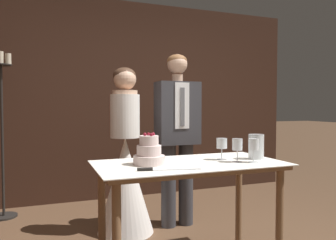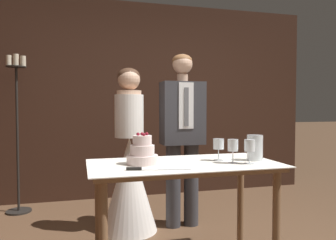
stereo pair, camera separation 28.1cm
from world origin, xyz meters
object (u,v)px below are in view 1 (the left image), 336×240
(wine_glass_middle, at_px, (254,146))
(candle_stand, at_px, (2,134))
(cake_knife, at_px, (157,169))
(bride, at_px, (125,172))
(groom, at_px, (177,130))
(cake_table, at_px, (189,177))
(hurricane_candle, at_px, (256,147))
(wine_glass_far, at_px, (237,146))
(wine_glass_near, at_px, (222,145))
(tiered_cake, at_px, (149,153))

(wine_glass_middle, bearing_deg, candle_stand, 133.80)
(cake_knife, bearing_deg, bride, 99.30)
(bride, distance_m, groom, 0.67)
(cake_table, height_order, hurricane_candle, hurricane_candle)
(wine_glass_far, height_order, hurricane_candle, hurricane_candle)
(bride, bearing_deg, hurricane_candle, -48.06)
(wine_glass_near, bearing_deg, groom, 91.00)
(wine_glass_far, xyz_separation_m, hurricane_candle, (0.22, 0.08, -0.03))
(wine_glass_middle, height_order, hurricane_candle, hurricane_candle)
(wine_glass_middle, relative_size, wine_glass_far, 1.00)
(wine_glass_near, distance_m, candle_stand, 2.46)
(wine_glass_far, distance_m, bride, 1.22)
(tiered_cake, bearing_deg, groom, 56.46)
(wine_glass_near, bearing_deg, bride, 122.73)
(cake_table, bearing_deg, cake_knife, -148.14)
(cake_knife, height_order, groom, groom)
(bride, distance_m, candle_stand, 1.50)
(cake_knife, height_order, bride, bride)
(bride, bearing_deg, candle_stand, 142.19)
(tiered_cake, distance_m, wine_glass_near, 0.59)
(wine_glass_near, height_order, bride, bride)
(hurricane_candle, relative_size, candle_stand, 0.11)
(tiered_cake, xyz_separation_m, wine_glass_near, (0.59, 0.00, 0.04))
(hurricane_candle, xyz_separation_m, bride, (-0.83, 0.93, -0.31))
(groom, xyz_separation_m, candle_stand, (-1.70, 0.90, -0.06))
(cake_knife, distance_m, groom, 1.26)
(cake_table, bearing_deg, candle_stand, 128.56)
(candle_stand, bearing_deg, cake_knife, -60.96)
(wine_glass_far, bearing_deg, wine_glass_near, 111.76)
(bride, bearing_deg, wine_glass_near, -57.27)
(groom, relative_size, candle_stand, 0.96)
(cake_knife, xyz_separation_m, wine_glass_far, (0.66, 0.09, 0.11))
(cake_table, height_order, wine_glass_near, wine_glass_near)
(candle_stand, bearing_deg, tiered_cake, -57.49)
(wine_glass_far, relative_size, candle_stand, 0.10)
(wine_glass_far, relative_size, hurricane_candle, 0.90)
(hurricane_candle, distance_m, bride, 1.28)
(wine_glass_middle, bearing_deg, bride, 124.14)
(wine_glass_middle, bearing_deg, cake_table, 160.10)
(wine_glass_middle, distance_m, wine_glass_far, 0.12)
(cake_table, distance_m, candle_stand, 2.30)
(wine_glass_near, xyz_separation_m, bride, (-0.56, 0.87, -0.33))
(cake_knife, xyz_separation_m, groom, (0.59, 1.09, 0.17))
(cake_knife, relative_size, bride, 0.26)
(wine_glass_far, distance_m, hurricane_candle, 0.24)
(wine_glass_middle, height_order, bride, bride)
(tiered_cake, xyz_separation_m, wine_glass_far, (0.64, -0.13, 0.04))
(groom, height_order, candle_stand, candle_stand)
(wine_glass_near, xyz_separation_m, wine_glass_middle, (0.16, -0.19, 0.00))
(tiered_cake, bearing_deg, wine_glass_near, 0.04)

